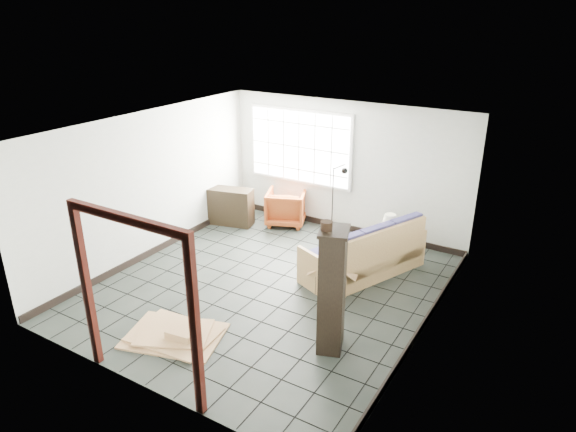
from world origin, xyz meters
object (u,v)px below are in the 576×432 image
Objects in this scene: armchair at (286,206)px; tall_shelf at (332,290)px; side_table at (386,243)px; futon_sofa at (366,256)px.

armchair is 0.47× the size of tall_shelf.
armchair is 2.54m from side_table.
tall_shelf is at bearing -84.63° from side_table.
side_table is 0.31× the size of tall_shelf.
side_table is (2.45, -0.68, 0.01)m from armchair.
tall_shelf reaches higher than side_table.
side_table is (0.15, 0.54, 0.06)m from futon_sofa.
futon_sofa reaches higher than side_table.
futon_sofa is 1.36× the size of tall_shelf.
futon_sofa is 4.44× the size of side_table.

